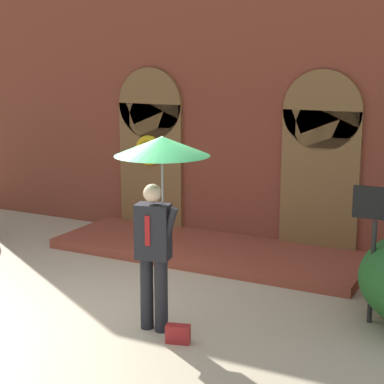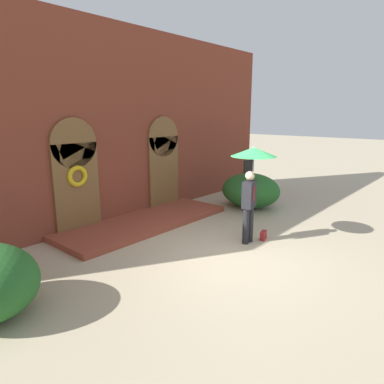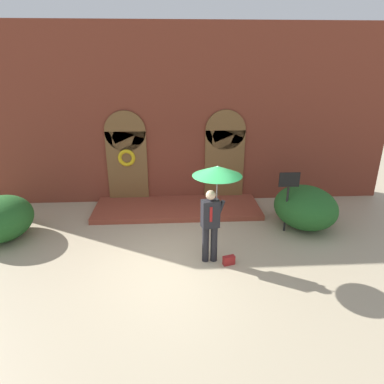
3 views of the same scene
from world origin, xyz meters
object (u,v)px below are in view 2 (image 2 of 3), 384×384
Objects in this scene: handbag at (263,235)px; shrub_right at (251,190)px; person_with_umbrella at (252,166)px; sign_post at (248,177)px.

handbag is 3.18m from shrub_right.
person_with_umbrella is 1.17× the size of shrub_right.
sign_post is at bearing 33.20° from person_with_umbrella.
handbag is 0.16× the size of sign_post.
shrub_right reaches higher than handbag.
handbag is 0.14× the size of shrub_right.
shrub_right is (2.83, 1.72, -1.33)m from person_with_umbrella.
shrub_right is at bearing 24.21° from sign_post.
person_with_umbrella is at bearing -148.76° from shrub_right.
shrub_right is (2.49, 1.92, 0.47)m from handbag.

